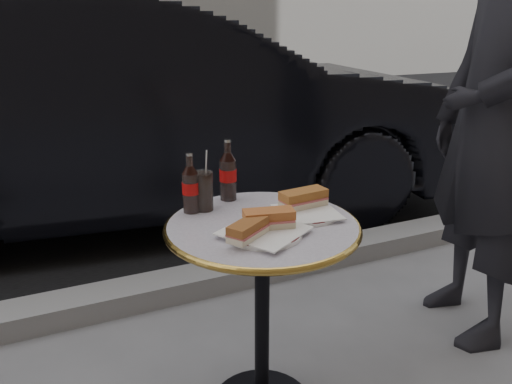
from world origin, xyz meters
name	(u,v)px	position (x,y,z in m)	size (l,w,h in m)	color
asphalt_road	(91,135)	(0.00, 5.00, 0.00)	(40.00, 8.00, 0.00)	black
curb	(189,284)	(0.00, 0.90, 0.05)	(40.00, 0.20, 0.12)	gray
bistro_table	(262,323)	(0.00, 0.00, 0.37)	(0.62, 0.62, 0.73)	#BAB2C4
plate_left	(264,233)	(-0.04, -0.09, 0.74)	(0.23, 0.23, 0.01)	white
plate_right	(307,214)	(0.16, 0.00, 0.74)	(0.20, 0.20, 0.01)	white
sandwich_left_a	(248,231)	(-0.10, -0.11, 0.77)	(0.14, 0.06, 0.05)	brown
sandwich_left_b	(269,220)	(-0.01, -0.07, 0.77)	(0.15, 0.07, 0.05)	#B7622E
sandwich_right	(303,199)	(0.17, 0.05, 0.77)	(0.16, 0.07, 0.06)	#A05E28
cola_bottle_left	(190,183)	(-0.18, 0.18, 0.83)	(0.06, 0.06, 0.20)	black
cola_bottle_right	(228,170)	(-0.02, 0.25, 0.84)	(0.06, 0.06, 0.22)	black
cola_glass	(204,191)	(-0.13, 0.19, 0.80)	(0.07, 0.07, 0.13)	black
parked_car	(153,113)	(0.14, 2.09, 0.73)	(4.47, 1.55, 1.47)	black
pedestrian	(495,125)	(1.08, 0.10, 0.94)	(0.68, 0.45, 1.87)	black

